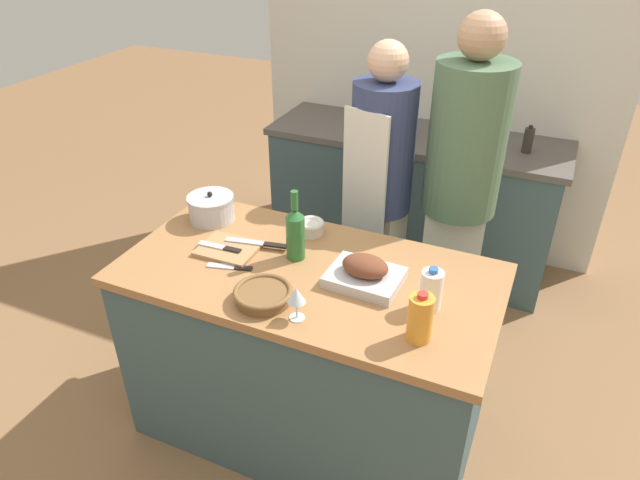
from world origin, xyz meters
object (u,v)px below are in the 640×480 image
stock_pot (211,208)px  person_cook_aproned (380,186)px  juice_jug (420,318)px  milk_jug (431,290)px  mixing_bowl (311,227)px  knife_paring (221,247)px  wine_bottle_green (295,232)px  condiment_bottle_extra (528,140)px  wicker_basket (263,295)px  knife_chef (259,243)px  wine_glass_left (296,296)px  condiment_bottle_short (357,108)px  roasting_pan (365,273)px  knife_bread (231,267)px  person_cook_guest (461,185)px  condiment_bottle_tall (407,122)px  cutting_board (229,249)px

stock_pot → person_cook_aproned: (0.61, 0.62, -0.05)m
juice_jug → milk_jug: 0.18m
mixing_bowl → person_cook_aproned: person_cook_aproned is taller
knife_paring → person_cook_aproned: bearing=63.3°
stock_pot → wine_bottle_green: 0.52m
condiment_bottle_extra → wicker_basket: bearing=-111.4°
knife_chef → person_cook_aproned: bearing=68.7°
wine_glass_left → condiment_bottle_short: size_ratio=0.85×
roasting_pan → juice_jug: 0.37m
wicker_basket → knife_bread: (-0.23, 0.14, -0.03)m
stock_pot → milk_jug: bearing=-12.0°
knife_paring → condiment_bottle_short: (-0.05, 1.75, 0.06)m
wine_glass_left → wine_bottle_green: bearing=116.5°
wine_bottle_green → knife_bread: 0.30m
stock_pot → person_cook_aproned: size_ratio=0.13×
stock_pot → condiment_bottle_short: 1.54m
person_cook_guest → roasting_pan: bearing=-110.7°
condiment_bottle_tall → mixing_bowl: bearing=-92.5°
milk_jug → condiment_bottle_extra: (0.15, 1.64, 0.00)m
condiment_bottle_short → knife_paring: bearing=-88.5°
knife_chef → knife_paring: (-0.13, -0.09, 0.00)m
juice_jug → person_cook_guest: bearing=94.9°
roasting_pan → mixing_bowl: roasting_pan is taller
knife_chef → knife_paring: 0.16m
juice_jug → person_cook_guest: (-0.09, 1.06, 0.00)m
cutting_board → condiment_bottle_tall: condiment_bottle_tall is taller
condiment_bottle_short → person_cook_guest: size_ratio=0.09×
wicker_basket → condiment_bottle_short: 2.02m
knife_paring → condiment_bottle_tall: (0.34, 1.57, 0.08)m
wine_bottle_green → roasting_pan: bearing=-9.2°
knife_paring → condiment_bottle_extra: size_ratio=1.23×
milk_jug → person_cook_aproned: bearing=119.5°
condiment_bottle_extra → stock_pot: bearing=-131.6°
mixing_bowl → person_cook_guest: (0.54, 0.58, 0.06)m
person_cook_aproned → knife_chef: bearing=-96.7°
wine_glass_left → person_cook_aproned: size_ratio=0.08×
stock_pot → wine_bottle_green: wine_bottle_green is taller
knife_paring → condiment_bottle_tall: condiment_bottle_tall is taller
condiment_bottle_short → person_cook_aproned: size_ratio=0.10×
stock_pot → mixing_bowl: stock_pot is taller
roasting_pan → wine_bottle_green: bearing=170.8°
person_cook_aproned → person_cook_guest: (0.40, 0.02, 0.08)m
condiment_bottle_tall → condiment_bottle_extra: condiment_bottle_tall is taller
knife_paring → condiment_bottle_short: size_ratio=1.27×
wicker_basket → milk_jug: size_ratio=1.29×
mixing_bowl → person_cook_aproned: size_ratio=0.07×
wicker_basket → wine_glass_left: 0.18m
roasting_pan → cutting_board: bearing=-178.2°
knife_bread → condiment_bottle_extra: size_ratio=1.17×
condiment_bottle_short → person_cook_aproned: bearing=-62.7°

